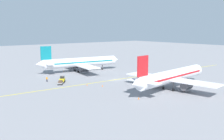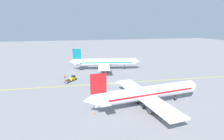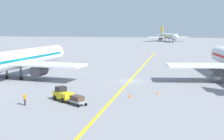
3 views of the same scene
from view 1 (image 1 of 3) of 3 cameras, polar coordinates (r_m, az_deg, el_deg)
name	(u,v)px [view 1 (image 1 of 3)]	position (r m, az deg, el deg)	size (l,w,h in m)	color
ground_plane	(116,80)	(88.48, 0.93, -2.10)	(400.00, 400.00, 0.00)	gray
apron_yellow_centreline	(116,80)	(88.48, 0.93, -2.10)	(0.40, 120.00, 0.01)	yellow
airplane_at_gate	(80,62)	(105.00, -6.97, 1.65)	(28.46, 35.49, 10.60)	white
airplane_adjacent_stand	(171,76)	(75.70, 12.82, -1.38)	(28.45, 35.51, 10.60)	white
baggage_tug_white	(62,80)	(85.18, -10.81, -2.08)	(3.30, 2.99, 2.11)	gold
baggage_cart_trailing	(60,82)	(82.01, -11.15, -2.63)	(2.92, 2.68, 1.24)	gray
ground_crew_worker	(47,79)	(87.31, -13.99, -1.92)	(0.27, 0.58, 1.68)	#23232D
traffic_cone_near_nose	(64,71)	(106.28, -10.48, -0.21)	(0.32, 0.32, 0.55)	orange
traffic_cone_mid_apron	(102,86)	(78.05, -2.10, -3.42)	(0.32, 0.32, 0.55)	orange
traffic_cone_by_wingtip	(139,98)	(64.61, 5.81, -6.11)	(0.32, 0.32, 0.55)	orange
traffic_cone_far_edge	(87,85)	(79.63, -5.47, -3.20)	(0.32, 0.32, 0.55)	orange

